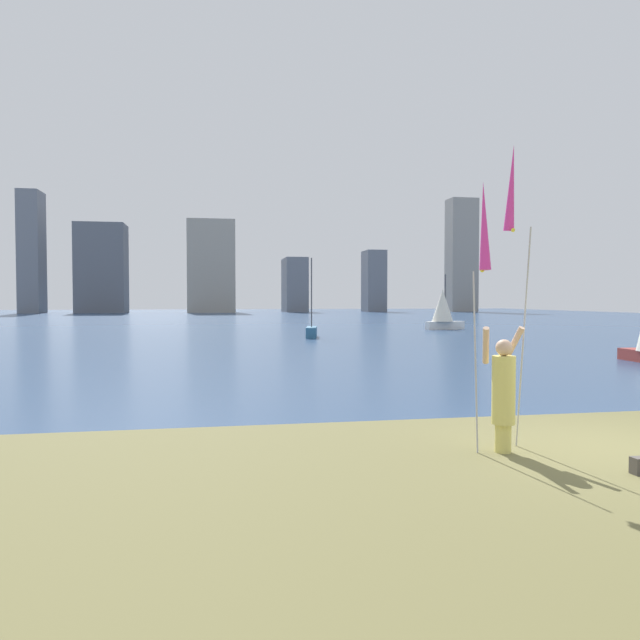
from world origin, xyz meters
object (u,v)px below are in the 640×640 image
object	(u,v)px
kite_flag_right	(512,196)
sailboat_0	(443,308)
kite_flag_left	(484,232)
sailboat_3	(312,331)
person	(503,390)

from	to	relation	value
kite_flag_right	sailboat_0	bearing A→B (deg)	69.82
kite_flag_left	kite_flag_right	size ratio (longest dim) A/B	0.85
kite_flag_right	sailboat_3	world-z (taller)	sailboat_3
kite_flag_left	kite_flag_right	bearing A→B (deg)	39.63
sailboat_0	sailboat_3	world-z (taller)	sailboat_3
kite_flag_right	sailboat_0	xyz separation A→B (m)	(11.82, 32.14, -2.21)
kite_flag_right	kite_flag_left	bearing A→B (deg)	-140.37
kite_flag_right	person	bearing A→B (deg)	-125.99
sailboat_3	kite_flag_left	bearing A→B (deg)	-94.15
sailboat_0	kite_flag_left	bearing A→B (deg)	-110.97
kite_flag_left	sailboat_3	world-z (taller)	sailboat_3
kite_flag_left	sailboat_3	distance (m)	25.88
person	sailboat_0	world-z (taller)	sailboat_0
sailboat_0	sailboat_3	size ratio (longest dim) A/B	0.87
kite_flag_right	sailboat_0	distance (m)	34.31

